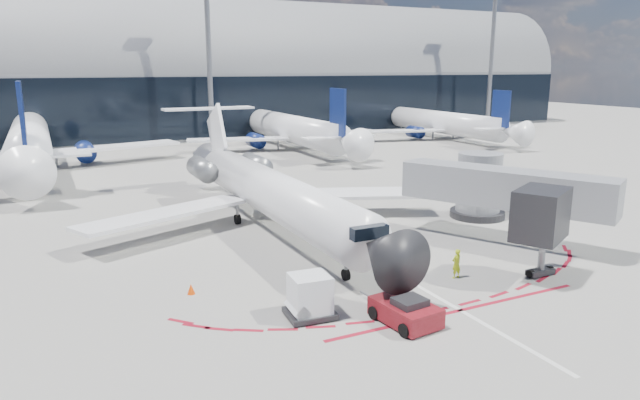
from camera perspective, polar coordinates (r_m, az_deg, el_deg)
name	(u,v)px	position (r m, az deg, el deg)	size (l,w,h in m)	color
ground	(342,243)	(36.35, 2.23, -4.29)	(260.00, 260.00, 0.00)	slate
apron_centerline	(328,235)	(38.05, 0.80, -3.47)	(0.25, 40.00, 0.01)	silver
apron_stop_bar	(460,310)	(27.42, 13.85, -10.66)	(14.00, 0.25, 0.01)	maroon
terminal_building	(151,82)	(96.94, -16.54, 11.23)	(150.00, 24.15, 24.00)	gray
jet_bridge	(497,191)	(38.84, 17.28, 0.84)	(10.03, 15.20, 4.90)	gray
light_mast_centre	(209,55)	(81.42, -11.05, 14.06)	(0.70, 0.70, 25.00)	slate
light_mast_east	(492,57)	(106.18, 16.78, 13.49)	(0.70, 0.70, 25.00)	slate
regional_jet	(266,189)	(39.53, -5.39, 1.07)	(25.73, 31.73, 7.95)	white
pushback_tug	(405,311)	(25.50, 8.54, -10.95)	(2.33, 4.85, 1.24)	#630E12
ramp_worker	(456,264)	(31.05, 13.48, -6.20)	(0.58, 0.38, 1.59)	#BDD816
uld_container	(310,297)	(25.61, -1.01, -9.64)	(2.25, 1.96, 1.98)	black
safety_cone_left	(191,289)	(29.03, -12.77, -8.66)	(0.39, 0.39, 0.54)	#E64104
safety_cone_right	(381,301)	(27.09, 6.14, -10.01)	(0.39, 0.39, 0.55)	#E64104
bg_airliner_0	(26,112)	(69.78, -27.33, 7.78)	(37.77, 39.99, 12.22)	white
bg_airliner_1	(289,109)	(78.40, -3.08, 9.09)	(33.02, 34.96, 10.68)	white
bg_airliner_2	(441,107)	(91.43, 12.00, 9.13)	(30.35, 32.14, 9.82)	white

